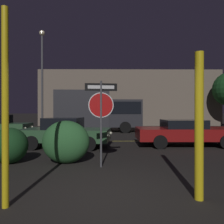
{
  "coord_description": "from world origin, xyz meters",
  "views": [
    {
      "loc": [
        0.09,
        -4.2,
        1.64
      ],
      "look_at": [
        0.18,
        5.23,
        1.59
      ],
      "focal_mm": 35.0,
      "sensor_mm": 36.0,
      "label": 1
    }
  ],
  "objects": [
    {
      "name": "delivery_truck",
      "position": [
        -0.81,
        13.05,
        1.69
      ],
      "size": [
        6.69,
        2.82,
        3.2
      ],
      "rotation": [
        0.0,
        0.0,
        -1.52
      ],
      "color": "#2D2D33",
      "rests_on": "ground_plane"
    },
    {
      "name": "yellow_pole_right",
      "position": [
        1.73,
        -0.19,
        1.36
      ],
      "size": [
        0.16,
        0.16,
        2.73
      ],
      "primitive_type": "cylinder",
      "color": "yellow",
      "rests_on": "ground_plane"
    },
    {
      "name": "passing_car_3",
      "position": [
        3.66,
        6.08,
        0.64
      ],
      "size": [
        4.71,
        2.06,
        1.22
      ],
      "rotation": [
        0.0,
        0.0,
        -1.58
      ],
      "color": "maroon",
      "rests_on": "ground_plane"
    },
    {
      "name": "street_lamp",
      "position": [
        -5.3,
        13.17,
        4.98
      ],
      "size": [
        0.43,
        0.43,
        8.03
      ],
      "color": "#4C4C51",
      "rests_on": "ground_plane"
    },
    {
      "name": "stop_sign",
      "position": [
        -0.17,
        2.17,
        1.78
      ],
      "size": [
        0.94,
        0.13,
        2.52
      ],
      "rotation": [
        0.0,
        0.0,
        0.11
      ],
      "color": "#4C4C51",
      "rests_on": "ground_plane"
    },
    {
      "name": "hedge_bush_2",
      "position": [
        -1.29,
        2.66,
        0.67
      ],
      "size": [
        1.48,
        1.0,
        1.33
      ],
      "primitive_type": "ellipsoid",
      "color": "#2D6633",
      "rests_on": "ground_plane"
    },
    {
      "name": "road_center_stripe",
      "position": [
        0.0,
        7.6,
        0.0
      ],
      "size": [
        32.37,
        0.12,
        0.01
      ],
      "primitive_type": "cube",
      "color": "gold",
      "rests_on": "ground_plane"
    },
    {
      "name": "hedge_bush_1",
      "position": [
        -3.06,
        2.66,
        0.56
      ],
      "size": [
        1.11,
        1.1,
        1.11
      ],
      "primitive_type": "ellipsoid",
      "color": "#19421E",
      "rests_on": "ground_plane"
    },
    {
      "name": "yellow_pole_left",
      "position": [
        -1.69,
        -0.49,
        1.7
      ],
      "size": [
        0.11,
        0.11,
        3.4
      ],
      "primitive_type": "cylinder",
      "color": "yellow",
      "rests_on": "ground_plane"
    },
    {
      "name": "ground_plane",
      "position": [
        0.0,
        0.0,
        0.0
      ],
      "size": [
        260.0,
        260.0,
        0.0
      ],
      "primitive_type": "plane",
      "color": "black"
    },
    {
      "name": "passing_car_2",
      "position": [
        -1.92,
        5.69,
        0.67
      ],
      "size": [
        4.11,
        2.23,
        1.33
      ],
      "rotation": [
        0.0,
        0.0,
        -1.66
      ],
      "color": "#335B38",
      "rests_on": "ground_plane"
    },
    {
      "name": "building_backdrop",
      "position": [
        2.3,
        21.67,
        3.07
      ],
      "size": [
        20.04,
        4.57,
        6.13
      ],
      "primitive_type": "cube",
      "color": "#7A6B5B",
      "rests_on": "ground_plane"
    }
  ]
}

